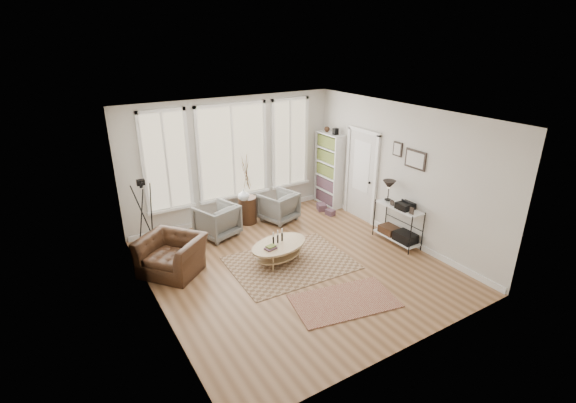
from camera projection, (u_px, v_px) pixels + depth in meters
room at (296, 197)px, 7.59m from camera, size 5.50×5.54×2.90m
bay_window at (233, 154)px, 9.63m from camera, size 4.14×0.12×2.24m
door at (361, 174)px, 9.82m from camera, size 0.09×1.06×2.22m
bookcase at (329, 169)px, 10.67m from camera, size 0.31×0.85×2.06m
low_shelf at (398, 221)px, 8.82m from camera, size 0.38×1.08×1.30m
wall_art at (411, 157)px, 8.42m from camera, size 0.04×0.88×0.44m
rug_main at (291, 263)px, 8.19m from camera, size 2.38×1.83×0.01m
rug_runner at (344, 301)px, 7.00m from camera, size 1.88×1.28×0.01m
coffee_table at (279, 248)px, 8.13m from camera, size 1.37×1.03×0.56m
armchair_left at (217, 221)px, 9.16m from camera, size 1.01×1.02×0.73m
armchair_right at (278, 206)px, 9.95m from camera, size 0.96×0.97×0.71m
side_table at (247, 188)px, 9.64m from camera, size 0.43×0.43×1.79m
vase at (244, 195)px, 9.51m from camera, size 0.30×0.30×0.27m
accent_chair at (172, 255)px, 7.77m from camera, size 1.44×1.42×0.71m
tripod_camera at (146, 219)px, 8.39m from camera, size 0.55×0.55×1.56m
book_stack_near at (322, 207)px, 10.62m from camera, size 0.28×0.32×0.17m
book_stack_far at (330, 212)px, 10.33m from camera, size 0.19×0.23×0.14m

